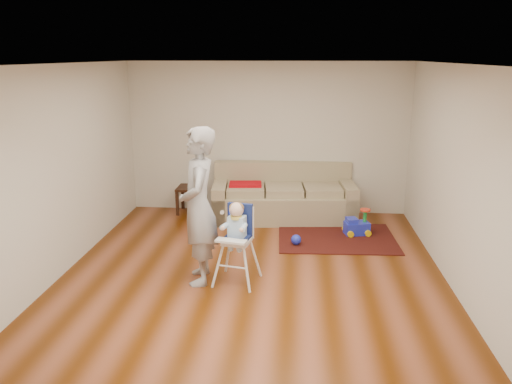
# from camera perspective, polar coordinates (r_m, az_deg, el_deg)

# --- Properties ---
(ground) EXTENTS (5.50, 5.50, 0.00)m
(ground) POSITION_cam_1_polar(r_m,az_deg,el_deg) (6.75, -0.30, -9.12)
(ground) COLOR #4E2305
(ground) RESTS_ON ground
(room_envelope) EXTENTS (5.04, 5.52, 2.72)m
(room_envelope) POSITION_cam_1_polar(r_m,az_deg,el_deg) (6.73, 0.09, 7.49)
(room_envelope) COLOR beige
(room_envelope) RESTS_ON ground
(sofa) EXTENTS (2.54, 1.22, 0.95)m
(sofa) POSITION_cam_1_polar(r_m,az_deg,el_deg) (8.73, 3.18, -0.06)
(sofa) COLOR gray
(sofa) RESTS_ON ground
(side_table) EXTENTS (0.48, 0.48, 0.48)m
(side_table) POSITION_cam_1_polar(r_m,az_deg,el_deg) (9.21, -7.40, -0.85)
(side_table) COLOR black
(side_table) RESTS_ON ground
(area_rug) EXTENTS (1.88, 1.44, 0.01)m
(area_rug) POSITION_cam_1_polar(r_m,az_deg,el_deg) (8.02, 9.19, -5.19)
(area_rug) COLOR black
(area_rug) RESTS_ON ground
(ride_on_toy) EXTENTS (0.43, 0.36, 0.42)m
(ride_on_toy) POSITION_cam_1_polar(r_m,az_deg,el_deg) (8.15, 11.47, -3.34)
(ride_on_toy) COLOR #2230D5
(ride_on_toy) RESTS_ON area_rug
(toy_ball) EXTENTS (0.16, 0.16, 0.16)m
(toy_ball) POSITION_cam_1_polar(r_m,az_deg,el_deg) (7.62, 4.60, -5.45)
(toy_ball) COLOR #2230D5
(toy_ball) RESTS_ON area_rug
(high_chair) EXTENTS (0.58, 0.58, 1.07)m
(high_chair) POSITION_cam_1_polar(r_m,az_deg,el_deg) (6.29, -2.21, -5.97)
(high_chair) COLOR silver
(high_chair) RESTS_ON ground
(adult) EXTENTS (0.59, 0.79, 1.98)m
(adult) POSITION_cam_1_polar(r_m,az_deg,el_deg) (6.21, -6.58, -1.66)
(adult) COLOR gray
(adult) RESTS_ON ground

